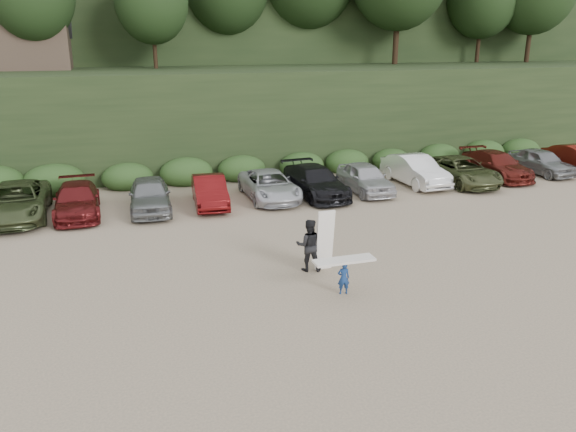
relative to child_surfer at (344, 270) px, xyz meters
name	(u,v)px	position (x,y,z in m)	size (l,w,h in m)	color
ground	(311,277)	(-0.53, 1.54, -0.81)	(120.00, 120.00, 0.00)	tan
parked_cars	(299,182)	(2.48, 11.55, -0.05)	(39.72, 6.29, 1.64)	silver
child_surfer	(344,270)	(0.00, 0.00, 0.00)	(2.00, 0.58, 1.20)	navy
adult_surfer	(310,245)	(-0.35, 2.16, 0.14)	(1.40, 0.95, 2.22)	black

